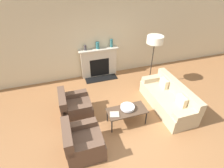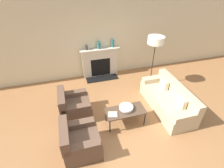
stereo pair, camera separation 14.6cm
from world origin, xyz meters
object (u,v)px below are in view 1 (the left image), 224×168
fireplace (99,63)px  floor_lamp (155,43)px  couch (168,99)px  armchair_near (82,142)px  mantel_vase_left (85,48)px  mantel_vase_center_right (111,43)px  coffee_table (127,111)px  bowl (127,107)px  mantel_vase_center_left (98,45)px  armchair_far (75,107)px  book (115,114)px

fireplace → floor_lamp: 2.18m
couch → armchair_near: size_ratio=2.36×
mantel_vase_left → fireplace: bearing=-1.8°
couch → mantel_vase_left: size_ratio=10.92×
mantel_vase_center_right → floor_lamp: bearing=-47.5°
coffee_table → floor_lamp: size_ratio=0.58×
couch → bowl: couch is taller
fireplace → bowl: 2.58m
mantel_vase_center_left → armchair_near: bearing=-110.5°
coffee_table → mantel_vase_center_right: 2.80m
fireplace → mantel_vase_left: mantel_vase_left is taller
couch → coffee_table: size_ratio=1.90×
mantel_vase_left → bowl: bearing=-77.6°
armchair_far → armchair_near: bearing=-180.0°
mantel_vase_center_left → coffee_table: bearing=-88.0°
book → fireplace: bearing=98.7°
mantel_vase_left → armchair_far: bearing=-110.7°
couch → bowl: bearing=-82.5°
fireplace → book: bearing=-96.1°
coffee_table → book: (-0.36, -0.06, 0.05)m
fireplace → coffee_table: 2.63m
armchair_far → bowl: armchair_far is taller
armchair_near → armchair_far: same height
armchair_near → book: armchair_near is taller
couch → mantel_vase_center_right: mantel_vase_center_right is taller
coffee_table → mantel_vase_center_right: size_ratio=3.59×
floor_lamp → book: bearing=-139.8°
mantel_vase_center_left → mantel_vase_center_right: mantel_vase_center_right is taller
couch → coffee_table: 1.45m
couch → floor_lamp: bearing=177.8°
book → mantel_vase_left: size_ratio=1.53×
fireplace → book: (-0.28, -2.68, -0.07)m
armchair_far → couch: bearing=-99.7°
coffee_table → mantel_vase_left: bearing=101.5°
coffee_table → book: size_ratio=3.75×
bowl → mantel_vase_center_right: (0.39, 2.59, 0.75)m
fireplace → couch: (1.50, -2.39, -0.24)m
armchair_near → armchair_far: bearing=0.0°
fireplace → armchair_far: bearing=-121.7°
couch → armchair_far: 2.73m
armchair_far → mantel_vase_center_right: (1.69, 1.95, 0.94)m
armchair_near → mantel_vase_center_right: 3.70m
coffee_table → armchair_near: bearing=-157.8°
armchair_far → mantel_vase_center_left: 2.46m
book → mantel_vase_left: mantel_vase_left is taller
couch → mantel_vase_center_left: 2.99m
fireplace → couch: size_ratio=0.73×
book → mantel_vase_center_left: size_ratio=1.13×
couch → mantel_vase_center_left: size_ratio=8.05×
armchair_far → mantel_vase_center_left: mantel_vase_center_left is taller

